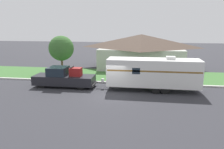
# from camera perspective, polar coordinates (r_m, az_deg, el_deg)

# --- Properties ---
(ground_plane) EXTENTS (120.00, 120.00, 0.00)m
(ground_plane) POSITION_cam_1_polar(r_m,az_deg,el_deg) (19.59, -0.35, -5.12)
(ground_plane) COLOR #2D2D33
(curb_strip) EXTENTS (80.00, 0.30, 0.14)m
(curb_strip) POSITION_cam_1_polar(r_m,az_deg,el_deg) (23.14, 1.09, -2.12)
(curb_strip) COLOR beige
(curb_strip) RESTS_ON ground_plane
(lawn_strip) EXTENTS (80.00, 7.00, 0.03)m
(lawn_strip) POSITION_cam_1_polar(r_m,az_deg,el_deg) (26.66, 2.11, -0.24)
(lawn_strip) COLOR #3D6B33
(lawn_strip) RESTS_ON ground_plane
(house_across_street) EXTENTS (12.37, 8.46, 4.75)m
(house_across_street) POSITION_cam_1_polar(r_m,az_deg,el_deg) (31.90, 7.59, 6.28)
(house_across_street) COLOR #B2B2A8
(house_across_street) RESTS_ON ground_plane
(pickup_truck) EXTENTS (6.11, 2.04, 2.07)m
(pickup_truck) POSITION_cam_1_polar(r_m,az_deg,el_deg) (22.24, -12.48, -0.89)
(pickup_truck) COLOR black
(pickup_truck) RESTS_ON ground_plane
(travel_trailer) EXTENTS (9.66, 2.27, 3.26)m
(travel_trailer) POSITION_cam_1_polar(r_m,az_deg,el_deg) (20.61, 10.68, 0.53)
(travel_trailer) COLOR black
(travel_trailer) RESTS_ON ground_plane
(mailbox) EXTENTS (0.48, 0.20, 1.33)m
(mailbox) POSITION_cam_1_polar(r_m,az_deg,el_deg) (24.13, 20.78, -0.03)
(mailbox) COLOR brown
(mailbox) RESTS_ON ground_plane
(tree_in_yard) EXTENTS (3.08, 3.08, 4.77)m
(tree_in_yard) POSITION_cam_1_polar(r_m,az_deg,el_deg) (27.82, -13.11, 6.68)
(tree_in_yard) COLOR brown
(tree_in_yard) RESTS_ON ground_plane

